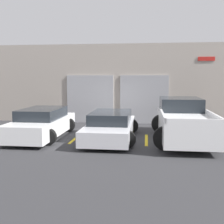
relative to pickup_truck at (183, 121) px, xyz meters
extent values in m
plane|color=#2D2D30|center=(-3.04, 1.13, -0.81)|extent=(28.00, 28.00, 0.00)
cube|color=#9E9389|center=(-3.04, 4.43, 1.45)|extent=(17.14, 0.60, 4.52)
cube|color=#939399|center=(-4.80, 4.09, 0.56)|extent=(2.73, 0.08, 2.74)
cube|color=#939399|center=(-1.67, 4.09, 0.56)|extent=(2.73, 0.08, 2.74)
cube|color=#B21E19|center=(1.68, 4.10, 2.82)|extent=(0.90, 0.03, 0.22)
cube|color=white|center=(0.00, -0.27, -0.14)|extent=(1.93, 5.21, 0.87)
cube|color=#1E2328|center=(0.00, 1.16, 0.59)|extent=(1.78, 2.34, 0.58)
cube|color=white|center=(-0.93, -1.45, 0.39)|extent=(0.08, 2.86, 0.18)
cube|color=white|center=(0.93, -1.45, 0.39)|extent=(0.08, 2.86, 0.18)
cube|color=white|center=(0.00, -2.84, 0.39)|extent=(1.93, 0.08, 0.18)
cylinder|color=black|center=(-0.86, 1.34, -0.38)|extent=(0.87, 0.22, 0.87)
cylinder|color=black|center=(0.86, 1.34, -0.38)|extent=(0.87, 0.22, 0.87)
cylinder|color=black|center=(-0.86, -1.89, -0.38)|extent=(0.87, 0.22, 0.87)
cylinder|color=black|center=(0.86, -1.89, -0.38)|extent=(0.87, 0.22, 0.87)
cube|color=white|center=(-6.08, -0.27, -0.33)|extent=(1.77, 4.55, 0.68)
cube|color=#1E2328|center=(-6.08, -0.16, 0.23)|extent=(1.56, 2.50, 0.44)
cylinder|color=black|center=(-6.85, 1.14, -0.48)|extent=(0.66, 0.22, 0.66)
cylinder|color=black|center=(-5.30, 1.14, -0.48)|extent=(0.66, 0.22, 0.66)
cylinder|color=black|center=(-6.85, -1.69, -0.48)|extent=(0.66, 0.22, 0.66)
cylinder|color=black|center=(-5.30, -1.69, -0.48)|extent=(0.66, 0.22, 0.66)
cube|color=silver|center=(-3.04, -0.27, -0.38)|extent=(1.83, 4.73, 0.56)
cube|color=#1E2328|center=(-3.04, -0.16, 0.12)|extent=(1.61, 2.60, 0.45)
cylinder|color=black|center=(-3.84, 1.19, -0.48)|extent=(0.65, 0.22, 0.65)
cylinder|color=black|center=(-2.23, 1.19, -0.48)|extent=(0.65, 0.22, 0.65)
cylinder|color=black|center=(-3.84, -1.74, -0.48)|extent=(0.65, 0.22, 0.65)
cylinder|color=black|center=(-2.23, -1.74, -0.48)|extent=(0.65, 0.22, 0.65)
cube|color=gold|center=(-7.59, -0.27, -0.81)|extent=(0.12, 2.20, 0.01)
cube|color=gold|center=(-4.56, -0.27, -0.81)|extent=(0.12, 2.20, 0.01)
cube|color=gold|center=(-1.52, -0.27, -0.81)|extent=(0.12, 2.20, 0.01)
cube|color=gold|center=(1.52, -0.27, -0.81)|extent=(0.12, 2.20, 0.01)
camera|label=1|loc=(-1.54, -11.93, 1.76)|focal=45.00mm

